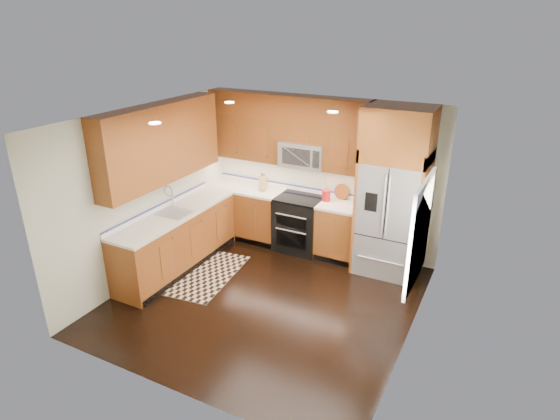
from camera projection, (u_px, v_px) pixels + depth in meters
The scene contains 16 objects.
ground at pixel (265, 299), 6.69m from camera, with size 4.00×4.00×0.00m, color black.
wall_back at pixel (322, 174), 7.84m from camera, with size 4.00×0.02×2.60m, color beige.
wall_left at pixel (148, 192), 7.04m from camera, with size 0.02×4.00×2.60m, color beige.
wall_right at pixel (417, 247), 5.35m from camera, with size 0.02×4.00×2.60m, color beige.
window at pixel (420, 232), 5.48m from camera, with size 0.04×1.10×1.30m.
base_cabinets at pixel (226, 231), 7.77m from camera, with size 2.85×3.00×0.90m.
countertop at pixel (236, 203), 7.63m from camera, with size 2.86×3.01×0.04m.
upper_cabinets at pixel (233, 136), 7.29m from camera, with size 2.85×3.00×1.15m.
range at pixel (299, 224), 7.99m from camera, with size 0.76×0.67×0.95m.
microwave at pixel (304, 154), 7.64m from camera, with size 0.76×0.40×0.42m.
refrigerator at pixel (393, 193), 6.98m from camera, with size 0.98×0.75×2.60m.
sink_faucet at pixel (174, 209), 7.23m from camera, with size 0.54×0.44×0.37m.
rug at pixel (204, 274), 7.34m from camera, with size 0.91×1.52×0.01m, color black.
knife_block at pixel (263, 183), 8.13m from camera, with size 0.14×0.17×0.30m.
utensil_crock at pixel (326, 193), 7.64m from camera, with size 0.17×0.17×0.39m.
cutting_board at pixel (341, 199), 7.76m from camera, with size 0.26×0.26×0.02m, color brown.
Camera 1 is at (2.79, -4.97, 3.74)m, focal length 30.00 mm.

